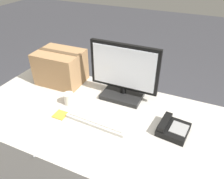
% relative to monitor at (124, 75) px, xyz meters
% --- Properties ---
extents(ground_plane, '(12.00, 12.00, 0.00)m').
position_rel_monitor_xyz_m(ground_plane, '(-0.07, -0.29, -0.89)').
color(ground_plane, '#38383D').
extents(office_desk, '(1.80, 0.90, 0.71)m').
position_rel_monitor_xyz_m(office_desk, '(-0.07, -0.29, -0.54)').
color(office_desk, beige).
rests_on(office_desk, ground_plane).
extents(monitor, '(0.51, 0.24, 0.42)m').
position_rel_monitor_xyz_m(monitor, '(0.00, 0.00, 0.00)').
color(monitor, black).
rests_on(monitor, office_desk).
extents(keyboard, '(0.43, 0.19, 0.03)m').
position_rel_monitor_xyz_m(keyboard, '(-0.04, -0.32, -0.17)').
color(keyboard, beige).
rests_on(keyboard, office_desk).
extents(desk_phone, '(0.20, 0.20, 0.07)m').
position_rel_monitor_xyz_m(desk_phone, '(0.42, -0.24, -0.15)').
color(desk_phone, black).
rests_on(desk_phone, office_desk).
extents(paper_cup_right, '(0.07, 0.07, 0.09)m').
position_rel_monitor_xyz_m(paper_cup_right, '(-0.32, -0.25, -0.14)').
color(paper_cup_right, white).
rests_on(paper_cup_right, office_desk).
extents(spoon, '(0.09, 0.16, 0.00)m').
position_rel_monitor_xyz_m(spoon, '(-0.28, -0.65, -0.18)').
color(spoon, '#B2B2B7').
rests_on(spoon, office_desk).
extents(cardboard_box, '(0.37, 0.29, 0.27)m').
position_rel_monitor_xyz_m(cardboard_box, '(-0.55, -0.01, -0.05)').
color(cardboard_box, '#9E754C').
rests_on(cardboard_box, office_desk).
extents(sticky_note_pad, '(0.09, 0.09, 0.01)m').
position_rel_monitor_xyz_m(sticky_note_pad, '(-0.31, -0.39, -0.18)').
color(sticky_note_pad, gold).
rests_on(sticky_note_pad, office_desk).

